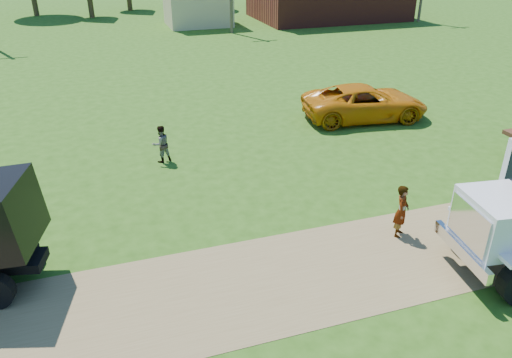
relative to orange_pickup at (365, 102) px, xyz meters
name	(u,v)px	position (x,y,z in m)	size (l,w,h in m)	color
ground	(363,262)	(-6.03, -10.76, -0.86)	(140.00, 140.00, 0.00)	#274D11
dirt_track	(363,261)	(-6.03, -10.76, -0.86)	(120.00, 4.20, 0.01)	brown
orange_pickup	(365,102)	(0.00, 0.00, 0.00)	(2.86, 6.20, 1.72)	#C76F09
spectator_a	(402,211)	(-4.28, -9.84, 0.00)	(0.63, 0.41, 1.72)	#999999
spectator_b	(161,144)	(-10.48, -1.94, -0.08)	(0.76, 0.59, 1.56)	#999999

